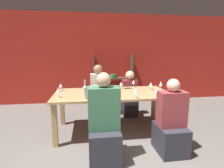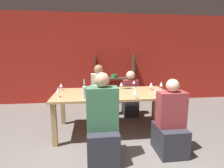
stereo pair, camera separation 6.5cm
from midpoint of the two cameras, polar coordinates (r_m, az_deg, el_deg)
name	(u,v)px [view 2 (the right image)]	position (r m, az deg, el deg)	size (l,w,h in m)	color
wall_back_red	(103,59)	(5.48, -2.56, 8.25)	(8.80, 0.06, 2.70)	red
shelf_unit	(114,84)	(5.40, 0.89, -0.16)	(1.21, 0.30, 1.48)	#4C3828
dining_table	(113,97)	(3.38, 0.76, -4.21)	(2.20, 1.08, 0.78)	tan
mixing_bowl	(95,88)	(3.47, -4.88, -1.44)	(0.26, 0.26, 0.11)	#B7BABC
wine_bottle_green	(85,92)	(2.90, -8.34, -2.46)	(0.07, 0.07, 0.32)	#B2C6C1
wine_glass_red_a	(161,84)	(3.74, 16.27, -0.03)	(0.07, 0.07, 0.17)	white
wine_glass_white_a	(109,91)	(2.90, -0.44, -2.31)	(0.07, 0.07, 0.18)	white
wine_glass_empty_a	(156,91)	(3.06, 14.89, -2.20)	(0.07, 0.07, 0.16)	white
wine_glass_white_b	(135,92)	(2.94, 8.29, -2.51)	(0.08, 0.08, 0.17)	white
wine_glass_empty_b	(121,84)	(3.68, 3.59, -0.03)	(0.08, 0.08, 0.15)	white
wine_glass_red_b	(151,85)	(3.68, 13.16, -0.21)	(0.08, 0.08, 0.16)	white
wine_glass_red_c	(61,85)	(3.67, -15.81, -0.45)	(0.07, 0.07, 0.15)	white
wine_glass_white_c	(58,90)	(3.12, -16.63, -1.95)	(0.07, 0.07, 0.18)	white
wine_glass_empty_c	(134,82)	(3.90, 7.65, 0.61)	(0.07, 0.07, 0.15)	white
wine_glass_empty_d	(106,84)	(3.54, -1.53, -0.10)	(0.07, 0.07, 0.17)	white
cell_phone	(128,88)	(3.75, 5.83, -1.42)	(0.16, 0.10, 0.01)	#1E2338
person_near_a	(170,127)	(2.89, 19.05, -13.07)	(0.41, 0.51, 1.16)	#2D2D38
person_far_a	(130,99)	(4.34, 6.38, -4.76)	(0.35, 0.44, 1.10)	#2D2D38
person_near_b	(102,129)	(2.56, -2.38, -14.56)	(0.43, 0.54, 1.27)	#2D2D38
person_far_b	(99,98)	(4.20, -3.81, -4.46)	(0.37, 0.46, 1.26)	#2D2D38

